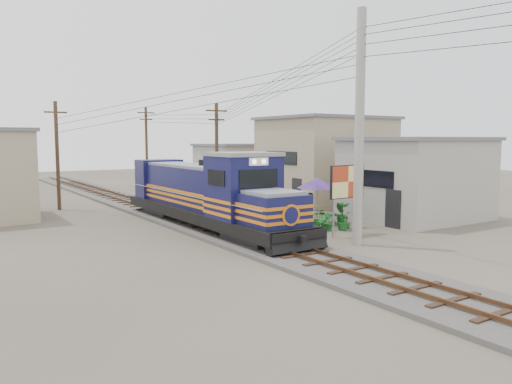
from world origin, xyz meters
TOP-DOWN VIEW (x-y plane):
  - ground at (0.00, 0.00)m, footprint 120.00×120.00m
  - ballast at (0.00, 10.00)m, footprint 3.60×70.00m
  - track at (0.00, 10.00)m, footprint 1.15×70.00m
  - locomotive at (0.00, 6.78)m, footprint 2.85×15.51m
  - utility_pole_main at (3.50, -0.50)m, footprint 0.40×0.40m
  - wooden_pole_mid at (4.50, 14.00)m, footprint 1.60×0.24m
  - wooden_pole_far at (4.80, 28.00)m, footprint 1.60×0.24m
  - wooden_pole_left at (-5.00, 18.00)m, footprint 1.60×0.24m
  - power_lines at (-0.14, 8.49)m, footprint 9.65×19.00m
  - shophouse_front at (11.50, 3.00)m, footprint 7.35×6.30m
  - shophouse_mid at (12.50, 12.00)m, footprint 8.40×7.35m
  - shophouse_back at (11.00, 22.00)m, footprint 6.30×6.30m
  - billboard at (4.68, 1.41)m, footprint 2.18×0.26m
  - market_umbrella at (5.69, 4.80)m, footprint 2.41×2.41m
  - vendor at (5.68, 5.44)m, footprint 0.69×0.57m
  - plant_nursery at (4.94, 3.77)m, footprint 3.50×3.53m

SIDE VIEW (x-z plane):
  - ground at x=0.00m, z-range 0.00..0.00m
  - ballast at x=0.00m, z-range 0.00..0.16m
  - track at x=0.00m, z-range 0.20..0.32m
  - plant_nursery at x=4.94m, z-range -0.06..1.07m
  - vendor at x=5.68m, z-range 0.00..1.63m
  - locomotive at x=0.00m, z-range -0.23..3.61m
  - shophouse_back at x=11.00m, z-range 0.01..4.21m
  - market_umbrella at x=5.69m, z-range 0.95..3.45m
  - shophouse_front at x=11.50m, z-range 0.01..4.71m
  - billboard at x=4.68m, z-range 0.80..4.16m
  - shophouse_mid at x=12.50m, z-range 0.01..6.21m
  - wooden_pole_mid at x=4.50m, z-range 0.18..7.18m
  - wooden_pole_left at x=-5.00m, z-range 0.18..7.18m
  - wooden_pole_far at x=4.80m, z-range 0.18..7.68m
  - utility_pole_main at x=3.50m, z-range 0.00..10.00m
  - power_lines at x=-0.14m, z-range 5.91..9.21m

